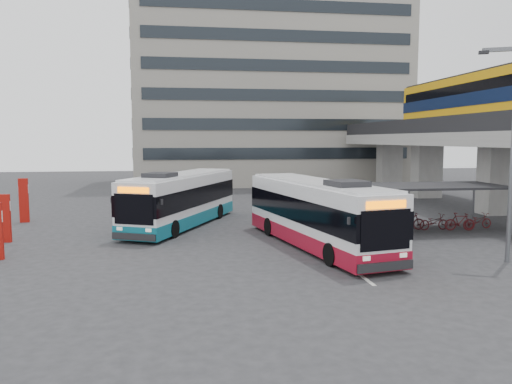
{
  "coord_description": "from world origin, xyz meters",
  "views": [
    {
      "loc": [
        -3.97,
        -22.81,
        5.03
      ],
      "look_at": [
        0.18,
        5.71,
        2.0
      ],
      "focal_mm": 35.0,
      "sensor_mm": 36.0,
      "label": 1
    }
  ],
  "objects": [
    {
      "name": "office_block",
      "position": [
        6.0,
        36.0,
        12.5
      ],
      "size": [
        30.0,
        15.0,
        25.0
      ],
      "primitive_type": "cube",
      "color": "gray",
      "rests_on": "ground"
    },
    {
      "name": "sign_totem_north",
      "position": [
        -13.64,
        9.04,
        1.39
      ],
      "size": [
        0.58,
        0.21,
        2.7
      ],
      "rotation": [
        0.0,
        0.0,
        0.06
      ],
      "color": "#A4100A",
      "rests_on": "ground"
    },
    {
      "name": "ground",
      "position": [
        0.0,
        0.0,
        0.0
      ],
      "size": [
        120.0,
        120.0,
        0.0
      ],
      "primitive_type": "plane",
      "color": "#28282B",
      "rests_on": "ground"
    },
    {
      "name": "viaduct",
      "position": [
        17.0,
        10.93,
        6.23
      ],
      "size": [
        8.0,
        32.0,
        9.68
      ],
      "color": "gray",
      "rests_on": "ground"
    },
    {
      "name": "pedestrian",
      "position": [
        -6.71,
        4.55,
        0.75
      ],
      "size": [
        0.59,
        0.66,
        1.51
      ],
      "primitive_type": "imported",
      "rotation": [
        0.0,
        0.0,
        1.04
      ],
      "color": "black",
      "rests_on": "ground"
    },
    {
      "name": "sign_totem_mid",
      "position": [
        -12.65,
        2.86,
        1.23
      ],
      "size": [
        0.52,
        0.2,
        2.38
      ],
      "rotation": [
        0.0,
        0.0,
        -0.11
      ],
      "color": "#A4100A",
      "rests_on": "ground"
    },
    {
      "name": "bus_teal",
      "position": [
        -4.08,
        6.46,
        1.53
      ],
      "size": [
        6.8,
        11.14,
        3.29
      ],
      "rotation": [
        0.0,
        0.0,
        -0.43
      ],
      "color": "white",
      "rests_on": "ground"
    },
    {
      "name": "lamp_post",
      "position": [
        9.1,
        -4.29,
        4.97
      ],
      "size": [
        1.44,
        0.78,
        8.72
      ],
      "rotation": [
        0.0,
        0.0,
        -0.43
      ],
      "color": "#595B60",
      "rests_on": "ground"
    },
    {
      "name": "bus_main",
      "position": [
        2.18,
        -0.2,
        1.55
      ],
      "size": [
        4.65,
        11.57,
        3.34
      ],
      "rotation": [
        0.0,
        0.0,
        0.2
      ],
      "color": "white",
      "rests_on": "ground"
    },
    {
      "name": "road_markings",
      "position": [
        2.5,
        -3.0,
        0.01
      ],
      "size": [
        0.15,
        7.6,
        0.01
      ],
      "color": "beige",
      "rests_on": "ground"
    },
    {
      "name": "bike_shelter",
      "position": [
        8.5,
        3.0,
        1.36
      ],
      "size": [
        10.0,
        4.0,
        2.54
      ],
      "color": "#595B60",
      "rests_on": "ground"
    }
  ]
}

